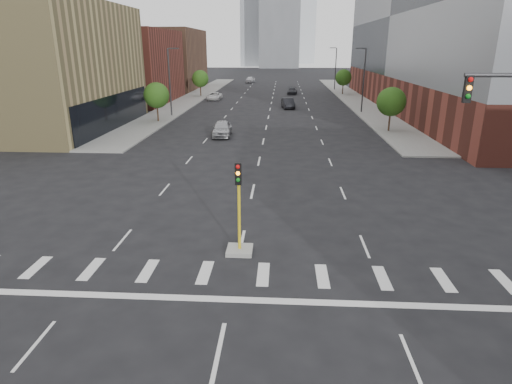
# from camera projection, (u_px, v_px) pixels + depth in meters

# --- Properties ---
(sidewalk_left_far) EXTENTS (5.00, 92.00, 0.15)m
(sidewalk_left_far) POSITION_uv_depth(u_px,v_px,m) (195.00, 97.00, 82.41)
(sidewalk_left_far) COLOR gray
(sidewalk_left_far) RESTS_ON ground
(sidewalk_right_far) EXTENTS (5.00, 92.00, 0.15)m
(sidewalk_right_far) POSITION_uv_depth(u_px,v_px,m) (352.00, 98.00, 80.69)
(sidewalk_right_far) COLOR gray
(sidewalk_right_far) RESTS_ON ground
(building_left_mid) EXTENTS (20.00, 24.00, 14.00)m
(building_left_mid) POSITION_uv_depth(u_px,v_px,m) (26.00, 67.00, 48.77)
(building_left_mid) COLOR tan
(building_left_mid) RESTS_ON ground
(building_left_far_a) EXTENTS (20.00, 22.00, 12.00)m
(building_left_far_a) POSITION_uv_depth(u_px,v_px,m) (113.00, 66.00, 73.66)
(building_left_far_a) COLOR brown
(building_left_far_a) RESTS_ON ground
(building_left_far_b) EXTENTS (20.00, 24.00, 13.00)m
(building_left_far_b) POSITION_uv_depth(u_px,v_px,m) (155.00, 59.00, 98.07)
(building_left_far_b) COLOR brown
(building_left_far_b) RESTS_ON ground
(building_right_main) EXTENTS (24.00, 70.00, 22.00)m
(building_right_main) POSITION_uv_depth(u_px,v_px,m) (471.00, 34.00, 63.12)
(building_right_main) COLOR brown
(building_right_main) RESTS_ON ground
(tower_mid) EXTENTS (18.00, 18.00, 44.00)m
(tower_mid) POSITION_uv_depth(u_px,v_px,m) (280.00, 17.00, 193.58)
(tower_mid) COLOR slate
(tower_mid) RESTS_ON ground
(median_traffic_signal) EXTENTS (1.20, 1.20, 4.40)m
(median_traffic_signal) POSITION_uv_depth(u_px,v_px,m) (239.00, 234.00, 19.80)
(median_traffic_signal) COLOR #999993
(median_traffic_signal) RESTS_ON ground
(streetlight_right_a) EXTENTS (1.60, 0.22, 9.07)m
(streetlight_right_a) POSITION_uv_depth(u_px,v_px,m) (363.00, 78.00, 61.24)
(streetlight_right_a) COLOR #2D2D30
(streetlight_right_a) RESTS_ON ground
(streetlight_right_b) EXTENTS (1.60, 0.22, 9.07)m
(streetlight_right_b) POSITION_uv_depth(u_px,v_px,m) (335.00, 67.00, 94.32)
(streetlight_right_b) COLOR #2D2D30
(streetlight_right_b) RESTS_ON ground
(streetlight_left) EXTENTS (1.60, 0.22, 9.07)m
(streetlight_left) POSITION_uv_depth(u_px,v_px,m) (170.00, 79.00, 58.05)
(streetlight_left) COLOR #2D2D30
(streetlight_left) RESTS_ON ground
(tree_left_near) EXTENTS (3.20, 3.20, 4.85)m
(tree_left_near) POSITION_uv_depth(u_px,v_px,m) (156.00, 95.00, 53.88)
(tree_left_near) COLOR #382619
(tree_left_near) RESTS_ON ground
(tree_left_far) EXTENTS (3.20, 3.20, 4.85)m
(tree_left_far) POSITION_uv_depth(u_px,v_px,m) (200.00, 79.00, 82.23)
(tree_left_far) COLOR #382619
(tree_left_far) RESTS_ON ground
(tree_right_near) EXTENTS (3.20, 3.20, 4.85)m
(tree_right_near) POSITION_uv_depth(u_px,v_px,m) (391.00, 102.00, 47.55)
(tree_right_near) COLOR #382619
(tree_right_near) RESTS_ON ground
(tree_right_far) EXTENTS (3.20, 3.20, 4.85)m
(tree_right_far) POSITION_uv_depth(u_px,v_px,m) (343.00, 78.00, 85.35)
(tree_right_far) COLOR #382619
(tree_right_far) RESTS_ON ground
(car_near_left) EXTENTS (2.18, 4.97, 1.67)m
(car_near_left) POSITION_uv_depth(u_px,v_px,m) (222.00, 129.00, 46.09)
(car_near_left) COLOR #A0A1A4
(car_near_left) RESTS_ON ground
(car_mid_right) EXTENTS (2.32, 4.91, 1.55)m
(car_mid_right) POSITION_uv_depth(u_px,v_px,m) (288.00, 103.00, 67.28)
(car_mid_right) COLOR black
(car_mid_right) RESTS_ON ground
(car_far_left) EXTENTS (2.39, 4.92, 1.35)m
(car_far_left) POSITION_uv_depth(u_px,v_px,m) (214.00, 96.00, 77.90)
(car_far_left) COLOR silver
(car_far_left) RESTS_ON ground
(car_deep_right) EXTENTS (2.22, 4.70, 1.32)m
(car_deep_right) POSITION_uv_depth(u_px,v_px,m) (292.00, 91.00, 87.27)
(car_deep_right) COLOR black
(car_deep_right) RESTS_ON ground
(car_distant) EXTENTS (2.63, 5.08, 1.65)m
(car_distant) POSITION_uv_depth(u_px,v_px,m) (250.00, 80.00, 115.47)
(car_distant) COLOR silver
(car_distant) RESTS_ON ground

